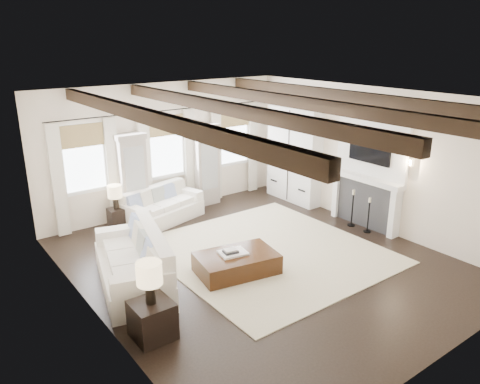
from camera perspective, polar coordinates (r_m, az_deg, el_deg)
ground at (r=9.33m, az=2.46°, el=-8.51°), size 7.50×7.50×0.00m
room_shell at (r=9.77m, az=2.70°, el=4.58°), size 6.54×7.54×3.22m
area_rug at (r=9.74m, az=3.44°, el=-7.26°), size 4.13×4.34×0.02m
sofa_back at (r=11.35m, az=-9.52°, el=-1.89°), size 2.08×1.33×0.82m
sofa_left at (r=8.55m, az=-12.50°, el=-8.61°), size 1.61×2.52×1.00m
ottoman at (r=8.84m, az=-0.42°, el=-8.70°), size 1.61×1.17×0.39m
tray at (r=8.76m, az=-0.86°, el=-7.42°), size 0.56×0.47×0.04m
book_lower at (r=8.72m, az=-1.16°, el=-7.27°), size 0.29×0.24×0.04m
book_upper at (r=8.70m, az=-1.21°, el=-7.08°), size 0.25×0.21×0.03m
side_table_front at (r=7.21m, az=-10.64°, el=-15.07°), size 0.57×0.57×0.57m
lamp_front at (r=6.84m, az=-11.00°, el=-9.99°), size 0.37×0.37×0.64m
side_table_back at (r=11.02m, az=-14.74°, el=-3.27°), size 0.36×0.36×0.53m
lamp_back at (r=10.80m, az=-15.01°, el=-0.11°), size 0.32×0.32×0.55m
candlestick_near at (r=10.94m, az=15.36°, el=-3.07°), size 0.17×0.17×0.82m
candlestick_far at (r=11.20m, az=13.52°, el=-2.26°), size 0.18×0.18×0.88m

